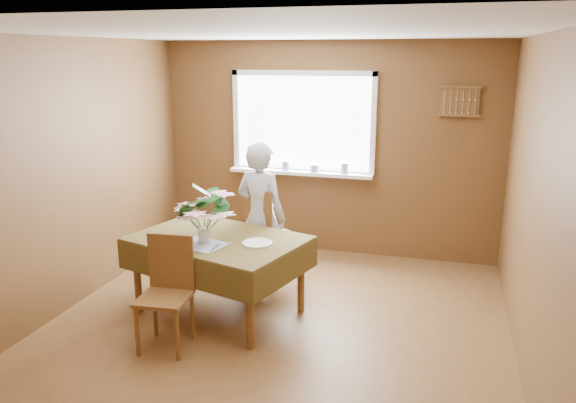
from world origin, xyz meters
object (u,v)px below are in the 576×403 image
(flower_bouquet, at_px, (203,210))
(seated_woman, at_px, (261,216))
(chair_far, at_px, (268,232))
(chair_near, at_px, (168,287))
(dining_table, at_px, (218,247))

(flower_bouquet, bearing_deg, seated_woman, 73.13)
(chair_far, xyz_separation_m, chair_near, (-0.40, -1.42, -0.06))
(seated_woman, bearing_deg, dining_table, 90.03)
(dining_table, bearing_deg, flower_bouquet, -94.09)
(flower_bouquet, bearing_deg, chair_near, -102.44)
(dining_table, xyz_separation_m, flower_bouquet, (-0.06, -0.16, 0.38))
(dining_table, height_order, chair_far, chair_far)
(chair_near, xyz_separation_m, seated_woman, (0.36, 1.33, 0.26))
(chair_far, height_order, chair_near, chair_far)
(chair_near, xyz_separation_m, flower_bouquet, (0.11, 0.50, 0.52))
(chair_far, relative_size, flower_bouquet, 1.99)
(chair_far, relative_size, chair_near, 1.14)
(chair_near, bearing_deg, seated_woman, 70.00)
(seated_woman, height_order, flower_bouquet, seated_woman)
(seated_woman, bearing_deg, flower_bouquet, 89.22)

